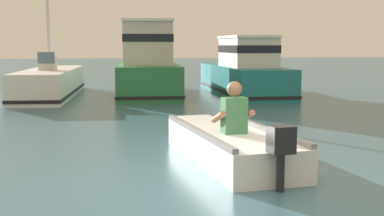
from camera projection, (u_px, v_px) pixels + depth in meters
ground_plane at (227, 190)px, 6.01m from camera, size 120.00×120.00×0.00m
rowboat_with_person at (228, 143)px, 7.57m from camera, size 1.43×3.73×1.19m
moored_boat_white at (51, 83)px, 16.94m from camera, size 1.99×6.55×4.08m
moored_boat_green at (147, 68)px, 17.28m from camera, size 2.35×6.04×2.51m
moored_boat_teal at (244, 73)px, 17.61m from camera, size 1.89×6.45×2.00m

